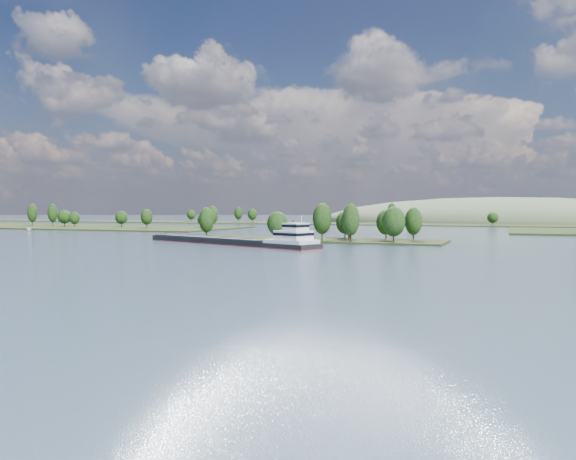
% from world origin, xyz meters
% --- Properties ---
extents(ground, '(1800.00, 1800.00, 0.00)m').
position_xyz_m(ground, '(0.00, 120.00, 0.00)').
color(ground, '#34495A').
rests_on(ground, ground).
extents(tree_island, '(100.00, 30.74, 14.91)m').
position_xyz_m(tree_island, '(6.98, 178.29, 4.13)').
color(tree_island, black).
rests_on(tree_island, ground).
extents(left_bank, '(300.00, 80.00, 16.26)m').
position_xyz_m(left_bank, '(-228.22, 260.12, 0.94)').
color(left_bank, black).
rests_on(left_bank, ground).
extents(back_shoreline, '(900.00, 60.00, 16.62)m').
position_xyz_m(back_shoreline, '(9.10, 399.93, 0.70)').
color(back_shoreline, black).
rests_on(back_shoreline, ground).
extents(hill_west, '(320.00, 160.00, 44.00)m').
position_xyz_m(hill_west, '(60.00, 500.00, 0.00)').
color(hill_west, '#4B5C3F').
rests_on(hill_west, ground).
extents(cargo_barge, '(77.31, 38.94, 10.78)m').
position_xyz_m(cargo_barge, '(-15.35, 147.98, 1.36)').
color(cargo_barge, black).
rests_on(cargo_barge, ground).
extents(motorboat, '(5.68, 5.55, 2.23)m').
position_xyz_m(motorboat, '(-167.27, 203.48, 1.11)').
color(motorboat, white).
rests_on(motorboat, ground).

